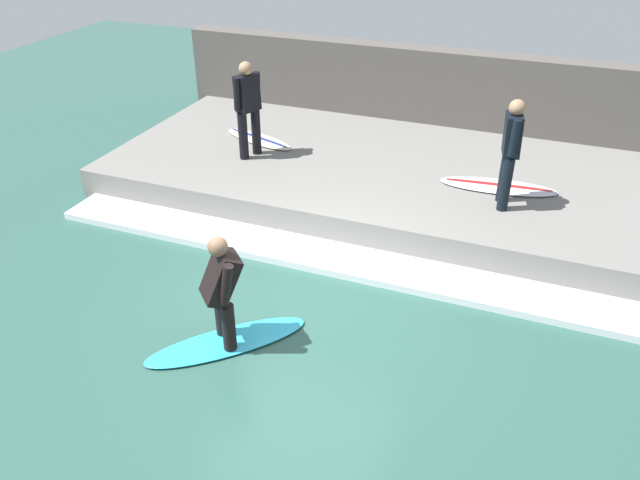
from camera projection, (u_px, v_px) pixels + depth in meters
name	position (u px, v px, depth m)	size (l,w,h in m)	color
ground_plane	(302.00, 309.00, 8.27)	(28.00, 28.00, 0.00)	#2D564C
concrete_ledge	(384.00, 177.00, 11.21)	(4.40, 9.76, 0.52)	slate
back_wall	(419.00, 97.00, 12.79)	(0.50, 10.25, 1.98)	#544F49
wave_foam_crest	(334.00, 259.00, 9.24)	(0.79, 9.27, 0.11)	white
surfboard_riding	(227.00, 342.00, 7.66)	(1.84, 1.82, 0.06)	#2DADD1
surfer_riding	(222.00, 286.00, 7.23)	(0.61, 0.61, 1.46)	black
surfer_waiting_near	(248.00, 105.00, 10.87)	(0.56, 0.40, 1.71)	black
surfboard_waiting_near	(259.00, 139.00, 11.98)	(0.96, 1.69, 0.07)	beige
surfer_waiting_far	(510.00, 148.00, 9.23)	(0.57, 0.33, 1.69)	black
surfboard_waiting_far	(498.00, 186.00, 10.21)	(0.77, 1.93, 0.07)	silver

